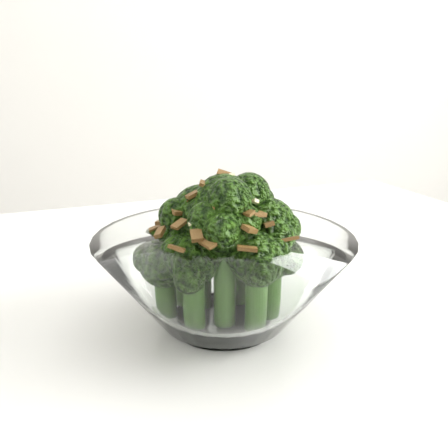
{
  "coord_description": "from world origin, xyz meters",
  "views": [
    {
      "loc": [
        0.02,
        -0.4,
        0.96
      ],
      "look_at": [
        0.03,
        -0.02,
        0.84
      ],
      "focal_mm": 40.0,
      "sensor_mm": 36.0,
      "label": 1
    }
  ],
  "objects": [
    {
      "name": "table",
      "position": [
        -0.08,
        -0.01,
        0.68
      ],
      "size": [
        1.4,
        1.16,
        0.75
      ],
      "color": "white",
      "rests_on": "ground"
    },
    {
      "name": "broccoli_dish",
      "position": [
        0.03,
        -0.02,
        0.8
      ],
      "size": [
        0.21,
        0.21,
        0.13
      ],
      "color": "white",
      "rests_on": "table"
    }
  ]
}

